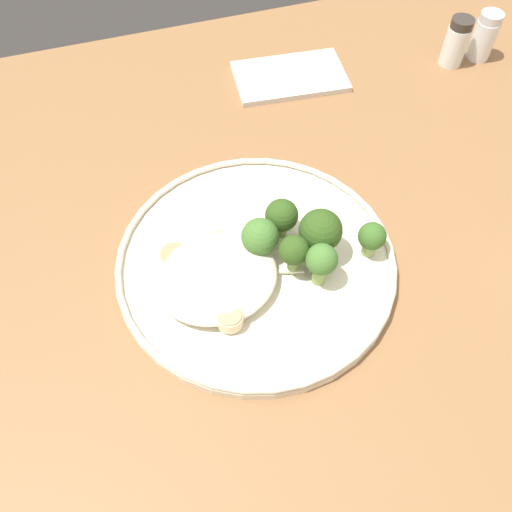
% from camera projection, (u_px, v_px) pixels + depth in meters
% --- Properties ---
extents(ground, '(6.00, 6.00, 0.00)m').
position_uv_depth(ground, '(255.00, 481.00, 1.16)').
color(ground, '#2D2B28').
extents(wooden_dining_table, '(1.40, 1.00, 0.74)m').
position_uv_depth(wooden_dining_table, '(254.00, 344.00, 0.61)').
color(wooden_dining_table, brown).
rests_on(wooden_dining_table, ground).
extents(dinner_plate, '(0.29, 0.29, 0.02)m').
position_uv_depth(dinner_plate, '(256.00, 262.00, 0.57)').
color(dinner_plate, beige).
rests_on(dinner_plate, wooden_dining_table).
extents(noodle_bed, '(0.12, 0.11, 0.03)m').
position_uv_depth(noodle_bed, '(215.00, 276.00, 0.54)').
color(noodle_bed, beige).
rests_on(noodle_bed, dinner_plate).
extents(seared_scallop_center_golden, '(0.03, 0.03, 0.02)m').
position_uv_depth(seared_scallop_center_golden, '(219.00, 245.00, 0.57)').
color(seared_scallop_center_golden, beige).
rests_on(seared_scallop_center_golden, dinner_plate).
extents(seared_scallop_rear_pale, '(0.02, 0.02, 0.01)m').
position_uv_depth(seared_scallop_rear_pale, '(224.00, 277.00, 0.55)').
color(seared_scallop_rear_pale, '#DBB77A').
rests_on(seared_scallop_rear_pale, dinner_plate).
extents(seared_scallop_front_small, '(0.03, 0.03, 0.02)m').
position_uv_depth(seared_scallop_front_small, '(230.00, 318.00, 0.52)').
color(seared_scallop_front_small, beige).
rests_on(seared_scallop_front_small, dinner_plate).
extents(seared_scallop_large_seared, '(0.02, 0.02, 0.01)m').
position_uv_depth(seared_scallop_large_seared, '(243.00, 296.00, 0.53)').
color(seared_scallop_large_seared, '#DBB77A').
rests_on(seared_scallop_large_seared, dinner_plate).
extents(seared_scallop_tilted_round, '(0.03, 0.03, 0.02)m').
position_uv_depth(seared_scallop_tilted_round, '(175.00, 258.00, 0.56)').
color(seared_scallop_tilted_round, '#E5C689').
rests_on(seared_scallop_tilted_round, dinner_plate).
extents(broccoli_floret_left_leaning, '(0.04, 0.04, 0.05)m').
position_uv_depth(broccoli_floret_left_leaning, '(260.00, 237.00, 0.55)').
color(broccoli_floret_left_leaning, '#89A356').
rests_on(broccoli_floret_left_leaning, dinner_plate).
extents(broccoli_floret_near_rim, '(0.04, 0.04, 0.06)m').
position_uv_depth(broccoli_floret_near_rim, '(320.00, 231.00, 0.54)').
color(broccoli_floret_near_rim, '#7A994C').
rests_on(broccoli_floret_near_rim, dinner_plate).
extents(broccoli_floret_split_head, '(0.03, 0.03, 0.05)m').
position_uv_depth(broccoli_floret_split_head, '(294.00, 251.00, 0.53)').
color(broccoli_floret_split_head, '#7A994C').
rests_on(broccoli_floret_split_head, dinner_plate).
extents(broccoli_floret_center_pile, '(0.03, 0.03, 0.05)m').
position_uv_depth(broccoli_floret_center_pile, '(282.00, 216.00, 0.57)').
color(broccoli_floret_center_pile, '#7A994C').
rests_on(broccoli_floret_center_pile, dinner_plate).
extents(broccoli_floret_tall_stalk, '(0.03, 0.03, 0.05)m').
position_uv_depth(broccoli_floret_tall_stalk, '(321.00, 261.00, 0.53)').
color(broccoli_floret_tall_stalk, '#89A356').
rests_on(broccoli_floret_tall_stalk, dinner_plate).
extents(broccoli_floret_rear_charred, '(0.03, 0.03, 0.04)m').
position_uv_depth(broccoli_floret_rear_charred, '(372.00, 238.00, 0.55)').
color(broccoli_floret_rear_charred, '#89A356').
rests_on(broccoli_floret_rear_charred, dinner_plate).
extents(onion_sliver_short_strip, '(0.05, 0.02, 0.00)m').
position_uv_depth(onion_sliver_short_strip, '(278.00, 271.00, 0.56)').
color(onion_sliver_short_strip, silver).
rests_on(onion_sliver_short_strip, dinner_plate).
extents(onion_sliver_long_sliver, '(0.01, 0.05, 0.00)m').
position_uv_depth(onion_sliver_long_sliver, '(267.00, 231.00, 0.59)').
color(onion_sliver_long_sliver, silver).
rests_on(onion_sliver_long_sliver, dinner_plate).
extents(onion_sliver_pale_crescent, '(0.02, 0.04, 0.00)m').
position_uv_depth(onion_sliver_pale_crescent, '(312.00, 253.00, 0.57)').
color(onion_sliver_pale_crescent, silver).
rests_on(onion_sliver_pale_crescent, dinner_plate).
extents(folded_napkin, '(0.16, 0.10, 0.01)m').
position_uv_depth(folded_napkin, '(290.00, 77.00, 0.75)').
color(folded_napkin, silver).
rests_on(folded_napkin, wooden_dining_table).
extents(salt_shaker, '(0.03, 0.03, 0.07)m').
position_uv_depth(salt_shaker, '(484.00, 36.00, 0.76)').
color(salt_shaker, white).
rests_on(salt_shaker, wooden_dining_table).
extents(pepper_shaker, '(0.03, 0.03, 0.07)m').
position_uv_depth(pepper_shaker, '(456.00, 42.00, 0.75)').
color(pepper_shaker, white).
rests_on(pepper_shaker, wooden_dining_table).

